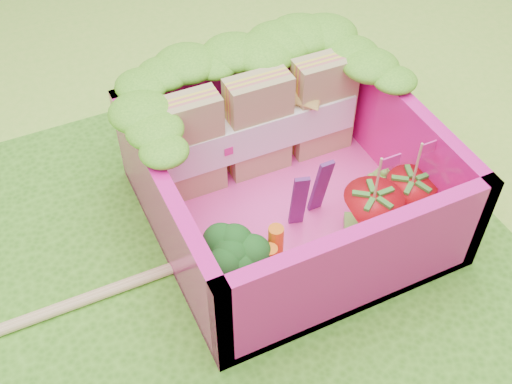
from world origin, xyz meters
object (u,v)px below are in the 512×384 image
object	(u,v)px
bento_box	(289,177)
broccoli	(231,260)
sandwich_stack	(259,126)
strawberry_left	(370,217)
strawberry_right	(409,198)
chopsticks	(24,321)

from	to	relation	value
bento_box	broccoli	size ratio (longest dim) A/B	3.85
sandwich_stack	strawberry_left	xyz separation A→B (m)	(0.25, -0.66, -0.14)
strawberry_right	strawberry_left	bearing A→B (deg)	-172.33
broccoli	chopsticks	distance (m)	0.94
strawberry_right	chopsticks	bearing A→B (deg)	173.16
strawberry_right	chopsticks	xyz separation A→B (m)	(-1.83, 0.22, -0.16)
bento_box	chopsticks	bearing A→B (deg)	-176.90
broccoli	strawberry_right	distance (m)	0.94
strawberry_left	bento_box	bearing A→B (deg)	128.92
bento_box	broccoli	xyz separation A→B (m)	(-0.44, -0.31, -0.04)
bento_box	strawberry_left	bearing A→B (deg)	-51.08
broccoli	strawberry_right	xyz separation A→B (m)	(0.94, 0.02, -0.06)
chopsticks	strawberry_left	bearing A→B (deg)	-8.99
strawberry_right	sandwich_stack	bearing A→B (deg)	127.99
sandwich_stack	strawberry_right	world-z (taller)	sandwich_stack
strawberry_left	strawberry_right	world-z (taller)	strawberry_left
sandwich_stack	bento_box	bearing A→B (deg)	-91.03
broccoli	sandwich_stack	bearing A→B (deg)	55.52
bento_box	strawberry_right	world-z (taller)	bento_box
strawberry_right	chopsticks	size ratio (longest dim) A/B	0.24
sandwich_stack	strawberry_left	size ratio (longest dim) A/B	2.06
bento_box	broccoli	bearing A→B (deg)	-144.90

